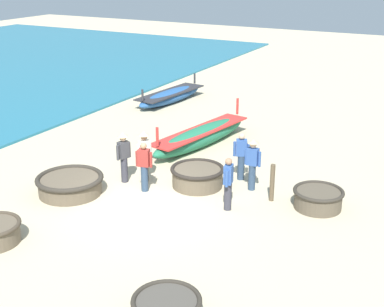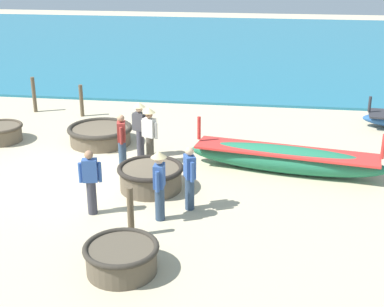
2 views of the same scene
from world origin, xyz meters
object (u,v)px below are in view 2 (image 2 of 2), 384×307
Objects in this scene: coracle_front_right at (0,132)px; coracle_far_left at (122,257)px; fisherman_with_hat at (150,132)px; fisherman_by_coracle at (91,181)px; long_boat_blue_hull at (285,159)px; fisherman_standing_left at (140,126)px; coracle_weathered at (151,177)px; mooring_post_mid_beach at (34,95)px; mooring_post_shoreline at (81,101)px; fisherman_crouching at (190,177)px; fisherman_standing_right at (122,140)px; coracle_upturned at (100,134)px; mooring_post_inland at (131,212)px; fisherman_hauling at (159,181)px.

coracle_far_left reaches higher than coracle_front_right.
fisherman_with_hat reaches higher than fisherman_by_coracle.
long_boat_blue_hull is at bearing 149.65° from coracle_far_left.
fisherman_with_hat is 1.00× the size of fisherman_standing_left.
coracle_weathered is 8.54m from mooring_post_mid_beach.
coracle_weathered is at bearing 33.24° from mooring_post_shoreline.
mooring_post_shoreline is at bearing -120.37° from long_boat_blue_hull.
fisherman_crouching reaches higher than coracle_weathered.
fisherman_standing_left reaches higher than coracle_front_right.
long_boat_blue_hull is 3.50× the size of fisherman_standing_right.
coracle_far_left is at bearing 9.95° from fisherman_standing_left.
fisherman_standing_left is (-5.99, -1.05, 0.65)m from coracle_far_left.
fisherman_standing_left is (-0.52, -0.41, 0.00)m from fisherman_with_hat.
coracle_far_left is at bearing 6.71° from fisherman_with_hat.
coracle_weathered is 1.44× the size of mooring_post_shoreline.
mooring_post_mid_beach is at bearing -128.46° from fisherman_standing_left.
fisherman_crouching is (-2.79, 0.90, 0.53)m from coracle_far_left.
coracle_upturned is at bearing 48.89° from mooring_post_mid_beach.
fisherman_standing_left is (-0.57, -4.22, 0.57)m from long_boat_blue_hull.
coracle_front_right is 0.99× the size of coracle_far_left.
long_boat_blue_hull is (1.26, 8.99, 0.09)m from coracle_front_right.
long_boat_blue_hull is 4.55m from fisherman_standing_right.
mooring_post_inland reaches higher than coracle_weathered.
coracle_weathered is at bearing 40.52° from fisherman_standing_right.
mooring_post_inland is (4.64, 0.89, -0.39)m from fisherman_standing_left.
mooring_post_shoreline reaches higher than coracle_front_right.
fisherman_standing_right reaches higher than mooring_post_inland.
coracle_upturned is at bearing -156.53° from mooring_post_inland.
coracle_upturned reaches higher than coracle_front_right.
mooring_post_shoreline is at bearing -159.22° from fisherman_by_coracle.
fisherman_hauling is at bearing 29.85° from fisherman_standing_right.
mooring_post_mid_beach is (-3.07, -3.52, 0.35)m from coracle_upturned.
mooring_post_shoreline is (-4.29, -7.32, 0.20)m from long_boat_blue_hull.
coracle_weathered is 1.02× the size of fisherman_standing_left.
coracle_far_left is at bearing -30.35° from long_boat_blue_hull.
fisherman_standing_right is 0.94× the size of fisherman_hauling.
fisherman_crouching is 0.94× the size of fisherman_hauling.
fisherman_with_hat is (1.46, 1.94, 0.64)m from coracle_upturned.
fisherman_crouching is 1.33× the size of mooring_post_shoreline.
coracle_weathered is 1.81m from fisherman_hauling.
coracle_far_left is at bearing 20.43° from coracle_upturned.
fisherman_hauling is at bearing 19.41° from coracle_weathered.
coracle_upturned is 1.20× the size of coracle_weathered.
coracle_front_right is 0.86× the size of fisherman_with_hat.
mooring_post_shoreline is at bearing -156.87° from coracle_far_left.
mooring_post_mid_beach is at bearing -135.84° from fisherman_crouching.
coracle_far_left is 1.23× the size of mooring_post_shoreline.
fisherman_by_coracle is (3.75, -0.26, -0.12)m from fisherman_standing_left.
fisherman_with_hat is (-1.70, -0.39, 0.61)m from coracle_weathered.
coracle_upturned is at bearing -121.54° from fisherman_standing_left.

